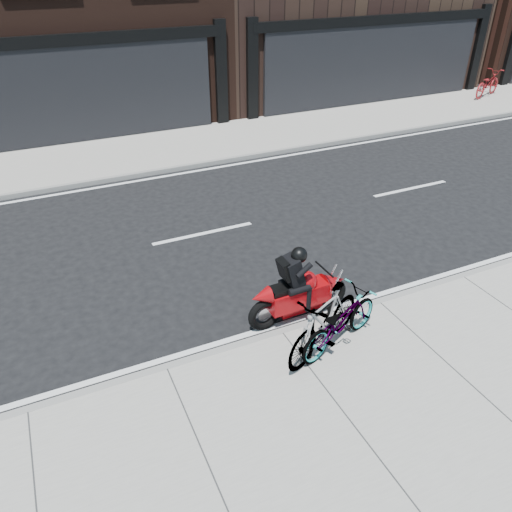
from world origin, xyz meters
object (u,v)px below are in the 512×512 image
bicycle_rear (324,322)px  bicycle_far (488,84)px  bike_rack (320,326)px  motorcycle (304,289)px  bicycle_front (340,321)px

bicycle_rear → bicycle_far: size_ratio=0.91×
bike_rack → motorcycle: motorcycle is taller
bike_rack → bicycle_front: 0.36m
bicycle_rear → motorcycle: (0.20, 1.00, -0.09)m
bike_rack → motorcycle: bearing=75.0°
bicycle_front → motorcycle: size_ratio=0.89×
bicycle_front → bicycle_rear: size_ratio=0.95×
bicycle_front → bicycle_far: bearing=-72.1°
bicycle_rear → bicycle_far: (14.66, 10.75, -0.02)m
bicycle_rear → motorcycle: bearing=144.2°
bicycle_far → bicycle_rear: bearing=105.7°
bike_rack → motorcycle: size_ratio=0.42×
motorcycle → bike_rack: bearing=-106.8°
bicycle_far → bike_rack: bearing=105.5°
bicycle_rear → bicycle_far: 18.18m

